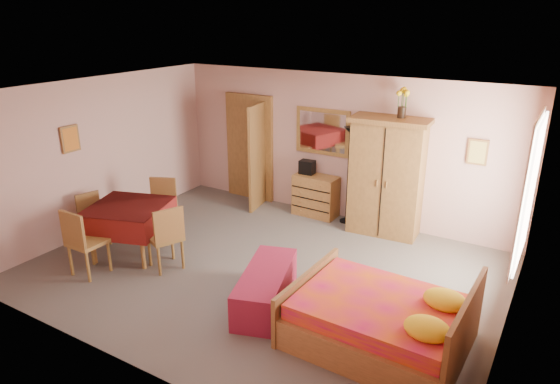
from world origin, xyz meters
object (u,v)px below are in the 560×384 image
Objects in this scene: chair_west at (94,220)px; wardrobe at (387,177)px; stereo at (307,167)px; bench at (266,288)px; bed at (379,308)px; chair_south at (88,241)px; floor_lamp at (348,176)px; chair_north at (160,209)px; chest_of_drawers at (316,196)px; wall_mirror at (323,132)px; chair_east at (165,237)px; sunflower_vase at (403,103)px; dining_table at (130,230)px.

wardrobe is at bearing 142.60° from chair_west.
stereo is 0.19× the size of bench.
chair_south is at bearing -169.74° from bed.
bed is at bearing -50.16° from stereo.
floor_lamp is 0.87× the size of wardrobe.
chair_north is (-2.62, 0.85, 0.25)m from bench.
floor_lamp is at bearing -161.81° from chair_north.
chest_of_drawers is 0.76× the size of wall_mirror.
chair_north is 1.16× the size of chair_west.
floor_lamp is 2.06× the size of chair_west.
chair_east is (0.81, 0.70, -0.01)m from chair_south.
sunflower_vase reaches higher than floor_lamp.
wardrobe reaches higher than wall_mirror.
chair_north is (-1.79, -2.18, 0.11)m from chest_of_drawers.
sunflower_vase is 4.70m from dining_table.
chest_of_drawers is at bearing 172.19° from wardrobe.
bed is at bearing -74.06° from sunflower_vase.
sunflower_vase is 4.30m from chair_north.
bench is 1.82m from chair_east.
wardrobe is 3.71m from chair_east.
chair_east is at bearing 106.24° from chair_west.
chair_east is at bearing -130.06° from sunflower_vase.
floor_lamp is at bearing 179.01° from sunflower_vase.
floor_lamp is at bearing 57.12° from chair_south.
chair_west reaches higher than bench.
bench is at bearing -178.36° from bed.
bed is at bearing -75.26° from wardrobe.
chair_west is at bearing -128.40° from chest_of_drawers.
sunflower_vase is 0.43× the size of dining_table.
chair_west is (-0.71, -0.78, -0.07)m from chair_north.
chest_of_drawers is 2.82m from chair_north.
chair_west is (-2.28, -2.99, -0.47)m from stereo.
sunflower_vase is at bearing -1.76° from stereo.
floor_lamp is 1.57× the size of dining_table.
sunflower_vase is at bearing 41.83° from dining_table.
wall_mirror is 3.46m from chair_east.
wall_mirror is 1.08× the size of chair_north.
wall_mirror is at bearing 163.47° from wardrobe.
chair_east reaches higher than chair_west.
chair_west reaches higher than chest_of_drawers.
wardrobe reaches higher than floor_lamp.
wardrobe is 3.80m from chair_north.
stereo reaches higher than chest_of_drawers.
chair_north is (-2.41, -2.18, -0.38)m from floor_lamp.
bench is at bearing -104.07° from wardrobe.
wall_mirror is 4.37m from chair_south.
floor_lamp is at bearing 121.64° from bed.
chair_east is (-2.32, -2.85, -0.50)m from wardrobe.
bed is (2.35, -3.04, 0.07)m from chest_of_drawers.
stereo is at bearing 171.46° from chest_of_drawers.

